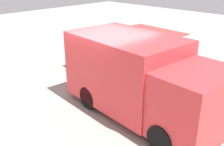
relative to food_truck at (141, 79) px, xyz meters
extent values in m
plane|color=#A0968A|center=(-1.32, -0.12, -1.13)|extent=(40.00, 40.00, 0.00)
cube|color=red|center=(-0.64, 0.05, 0.14)|extent=(3.70, 2.52, 2.14)
cube|color=red|center=(1.87, -0.15, -0.06)|extent=(1.68, 2.27, 1.74)
cube|color=black|center=(-0.55, 1.17, 0.27)|extent=(1.94, 0.18, 0.75)
cube|color=red|center=(-0.53, 1.46, 1.18)|extent=(2.16, 0.77, 0.03)
cube|color=black|center=(0.11, -0.01, -1.03)|extent=(4.92, 2.17, 0.20)
cylinder|color=black|center=(1.59, -1.14, -0.76)|extent=(0.75, 0.28, 0.74)
cylinder|color=black|center=(1.75, 0.87, -0.76)|extent=(0.75, 0.28, 0.74)
cylinder|color=black|center=(-1.35, -0.91, -0.76)|extent=(0.75, 0.28, 0.74)
cylinder|color=black|center=(-1.19, 1.11, -0.76)|extent=(0.75, 0.28, 0.74)
ellipsoid|color=black|center=(-4.78, 0.96, -1.07)|extent=(0.61, 0.55, 0.13)
cube|color=black|center=(-4.57, 0.91, -1.07)|extent=(0.38, 0.19, 0.11)
cube|color=black|center=(-4.61, 1.10, -1.07)|extent=(0.38, 0.19, 0.11)
cube|color=#307248|center=(-4.78, 0.96, -0.76)|extent=(0.39, 0.29, 0.49)
sphere|color=brown|center=(-4.78, 0.96, -0.41)|extent=(0.23, 0.23, 0.23)
sphere|color=#433026|center=(-4.78, 0.96, -0.38)|extent=(0.23, 0.23, 0.23)
cube|color=#307248|center=(-4.62, 0.89, -0.69)|extent=(0.35, 0.17, 0.27)
cube|color=#307248|center=(-4.67, 1.10, -0.69)|extent=(0.35, 0.17, 0.27)
cylinder|color=#E59C4E|center=(-4.48, 1.03, -0.76)|extent=(0.37, 0.28, 0.08)
cube|color=#6B964F|center=(-4.48, 1.03, -0.75)|extent=(0.30, 0.21, 0.02)
cylinder|color=gray|center=(-1.12, 4.34, -0.95)|extent=(0.56, 0.56, 0.37)
torus|color=gray|center=(-1.12, 4.34, -0.78)|extent=(0.59, 0.59, 0.04)
ellipsoid|color=#1D6734|center=(-1.12, 4.34, -0.56)|extent=(0.54, 0.54, 0.46)
sphere|color=white|center=(-0.93, 4.41, -0.48)|extent=(0.09, 0.09, 0.09)
sphere|color=white|center=(-0.96, 4.47, -0.48)|extent=(0.06, 0.06, 0.06)
sphere|color=white|center=(-1.22, 4.49, -0.43)|extent=(0.06, 0.06, 0.06)
sphere|color=silver|center=(-0.99, 4.20, -0.45)|extent=(0.07, 0.07, 0.07)
sphere|color=silver|center=(-1.29, 4.42, -0.44)|extent=(0.07, 0.07, 0.07)
sphere|color=silver|center=(-1.03, 4.14, -0.51)|extent=(0.08, 0.08, 0.08)
cylinder|color=#274636|center=(-5.48, 2.78, -0.72)|extent=(0.56, 0.56, 0.82)
ellipsoid|color=#244E2D|center=(-5.48, 2.78, -0.26)|extent=(0.57, 0.57, 0.12)
camera|label=1|loc=(4.54, -5.85, 3.13)|focal=42.79mm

